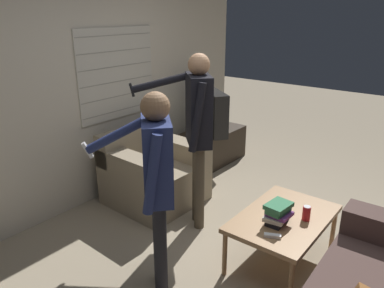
% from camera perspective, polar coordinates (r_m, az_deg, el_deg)
% --- Properties ---
extents(ground_plane, '(16.00, 16.00, 0.00)m').
position_cam_1_polar(ground_plane, '(3.52, 8.36, -17.03)').
color(ground_plane, gray).
extents(wall_back, '(5.20, 0.08, 2.55)m').
position_cam_1_polar(wall_back, '(4.27, -15.07, 8.10)').
color(wall_back, beige).
rests_on(wall_back, ground_plane).
extents(armchair_beige, '(0.97, 0.95, 0.82)m').
position_cam_1_polar(armchair_beige, '(4.31, -6.01, -4.42)').
color(armchair_beige, gray).
rests_on(armchair_beige, ground_plane).
extents(coffee_table, '(1.00, 0.66, 0.45)m').
position_cam_1_polar(coffee_table, '(3.34, 13.81, -11.24)').
color(coffee_table, '#9E754C').
rests_on(coffee_table, ground_plane).
extents(tv_stand, '(1.06, 0.53, 0.47)m').
position_cam_1_polar(tv_stand, '(5.40, 2.91, -0.35)').
color(tv_stand, '#33281E').
rests_on(tv_stand, ground_plane).
extents(tv, '(0.66, 0.80, 0.58)m').
position_cam_1_polar(tv, '(5.24, 2.98, 5.08)').
color(tv, black).
rests_on(tv, tv_stand).
extents(person_left_standing, '(0.48, 0.77, 1.58)m').
position_cam_1_polar(person_left_standing, '(2.70, -5.52, -4.28)').
color(person_left_standing, black).
rests_on(person_left_standing, ground_plane).
extents(person_right_standing, '(0.53, 0.84, 1.73)m').
position_cam_1_polar(person_right_standing, '(3.53, 0.80, 3.49)').
color(person_right_standing, '#4C4233').
rests_on(person_right_standing, ground_plane).
extents(book_stack, '(0.24, 0.21, 0.18)m').
position_cam_1_polar(book_stack, '(3.16, 12.94, -10.24)').
color(book_stack, black).
rests_on(book_stack, coffee_table).
extents(soda_can, '(0.07, 0.07, 0.13)m').
position_cam_1_polar(soda_can, '(3.28, 17.04, -10.05)').
color(soda_can, red).
rests_on(soda_can, coffee_table).
extents(spare_remote, '(0.09, 0.13, 0.02)m').
position_cam_1_polar(spare_remote, '(3.02, 12.17, -13.50)').
color(spare_remote, white).
rests_on(spare_remote, coffee_table).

